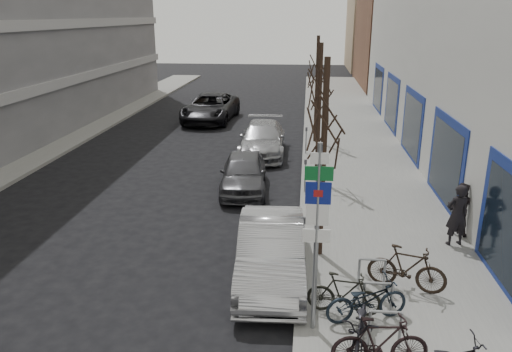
% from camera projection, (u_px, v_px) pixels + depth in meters
% --- Properties ---
extents(ground, '(120.00, 120.00, 0.00)m').
position_uv_depth(ground, '(202.00, 327.00, 10.88)').
color(ground, black).
rests_on(ground, ground).
extents(sidewalk_east, '(5.00, 70.00, 0.15)m').
position_uv_depth(sidewalk_east, '(364.00, 183.00, 19.88)').
color(sidewalk_east, slate).
rests_on(sidewalk_east, ground).
extents(brick_building_far, '(12.00, 14.00, 8.00)m').
position_uv_depth(brick_building_far, '(426.00, 42.00, 46.23)').
color(brick_building_far, brown).
rests_on(brick_building_far, ground).
extents(tan_building_far, '(13.00, 12.00, 9.00)m').
position_uv_depth(tan_building_far, '(404.00, 32.00, 60.22)').
color(tan_building_far, '#937A5B').
rests_on(tan_building_far, ground).
extents(highway_sign_pole, '(0.55, 0.10, 4.20)m').
position_uv_depth(highway_sign_pole, '(317.00, 228.00, 9.88)').
color(highway_sign_pole, gray).
rests_on(highway_sign_pole, ground).
extents(bike_rack, '(0.66, 2.26, 0.83)m').
position_uv_depth(bike_rack, '(378.00, 295.00, 10.87)').
color(bike_rack, gray).
rests_on(bike_rack, sidewalk_east).
extents(tree_near, '(1.80, 1.80, 5.50)m').
position_uv_depth(tree_near, '(325.00, 113.00, 12.67)').
color(tree_near, black).
rests_on(tree_near, ground).
extents(tree_mid, '(1.80, 1.80, 5.50)m').
position_uv_depth(tree_mid, '(320.00, 81.00, 18.82)').
color(tree_mid, black).
rests_on(tree_mid, ground).
extents(tree_far, '(1.80, 1.80, 5.50)m').
position_uv_depth(tree_far, '(318.00, 64.00, 24.97)').
color(tree_far, black).
rests_on(tree_far, ground).
extents(meter_front, '(0.10, 0.08, 1.27)m').
position_uv_depth(meter_front, '(304.00, 235.00, 13.23)').
color(meter_front, gray).
rests_on(meter_front, sidewalk_east).
extents(meter_mid, '(0.10, 0.08, 1.27)m').
position_uv_depth(meter_mid, '(305.00, 173.00, 18.43)').
color(meter_mid, gray).
rests_on(meter_mid, sidewalk_east).
extents(meter_back, '(0.10, 0.08, 1.27)m').
position_uv_depth(meter_back, '(306.00, 138.00, 23.63)').
color(meter_back, gray).
rests_on(meter_back, sidewalk_east).
extents(bike_near_left, '(0.93, 1.98, 1.16)m').
position_uv_depth(bike_near_left, '(361.00, 326.00, 9.66)').
color(bike_near_left, black).
rests_on(bike_near_left, sidewalk_east).
extents(bike_near_right, '(1.89, 0.75, 1.12)m').
position_uv_depth(bike_near_right, '(380.00, 342.00, 9.22)').
color(bike_near_right, black).
rests_on(bike_near_right, sidewalk_east).
extents(bike_mid_curb, '(1.95, 1.14, 1.14)m').
position_uv_depth(bike_mid_curb, '(367.00, 297.00, 10.70)').
color(bike_mid_curb, black).
rests_on(bike_mid_curb, sidewalk_east).
extents(bike_mid_inner, '(1.70, 0.70, 1.00)m').
position_uv_depth(bike_mid_inner, '(344.00, 293.00, 10.96)').
color(bike_mid_inner, black).
rests_on(bike_mid_inner, sidewalk_east).
extents(bike_far_inner, '(1.97, 1.09, 1.14)m').
position_uv_depth(bike_far_inner, '(407.00, 268.00, 11.91)').
color(bike_far_inner, black).
rests_on(bike_far_inner, sidewalk_east).
extents(parked_car_front, '(1.90, 4.78, 1.55)m').
position_uv_depth(parked_car_front, '(271.00, 251.00, 12.63)').
color(parked_car_front, '#B0B1B5').
rests_on(parked_car_front, ground).
extents(parked_car_mid, '(2.06, 4.36, 1.44)m').
position_uv_depth(parked_car_mid, '(244.00, 173.00, 19.08)').
color(parked_car_mid, '#4C4C51').
rests_on(parked_car_mid, ground).
extents(parked_car_back, '(2.30, 5.32, 1.52)m').
position_uv_depth(parked_car_back, '(263.00, 139.00, 24.06)').
color(parked_car_back, '#97979B').
rests_on(parked_car_back, ground).
extents(lane_car, '(3.14, 6.28, 1.71)m').
position_uv_depth(lane_car, '(211.00, 108.00, 31.61)').
color(lane_car, black).
rests_on(lane_car, ground).
extents(pedestrian_near, '(0.76, 0.61, 1.82)m').
position_uv_depth(pedestrian_near, '(457.00, 215.00, 14.16)').
color(pedestrian_near, black).
rests_on(pedestrian_near, sidewalk_east).
extents(pedestrian_far, '(0.73, 0.68, 1.63)m').
position_uv_depth(pedestrian_far, '(460.00, 208.00, 14.93)').
color(pedestrian_far, black).
rests_on(pedestrian_far, sidewalk_east).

